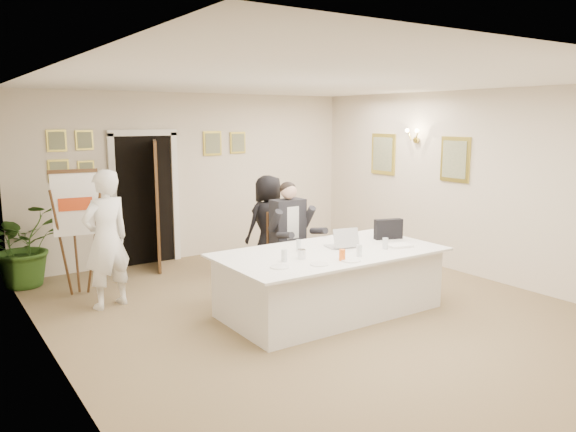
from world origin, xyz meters
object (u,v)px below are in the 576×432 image
at_px(seated_man, 290,234).
at_px(steel_jug, 302,254).
at_px(paper_stack, 399,246).
at_px(oj_glass, 342,255).
at_px(potted_palm, 24,245).
at_px(laptop, 340,236).
at_px(flip_chart, 77,239).
at_px(conference_table, 330,281).
at_px(standing_man, 106,239).
at_px(laptop_bag, 388,229).
at_px(standing_woman, 268,224).

distance_m(seated_man, steel_jug, 1.50).
relative_size(paper_stack, oj_glass, 2.28).
bearing_deg(potted_palm, laptop, -45.16).
distance_m(flip_chart, oj_glass, 3.63).
bearing_deg(flip_chart, oj_glass, -51.87).
distance_m(flip_chart, laptop, 3.52).
xyz_separation_m(conference_table, potted_palm, (-2.94, 3.31, 0.21)).
relative_size(standing_man, paper_stack, 5.92).
bearing_deg(laptop_bag, steel_jug, -153.60).
bearing_deg(potted_palm, standing_man, -65.63).
xyz_separation_m(potted_palm, paper_stack, (3.82, -3.62, 0.19)).
relative_size(flip_chart, paper_stack, 5.66).
bearing_deg(seated_man, flip_chart, 157.04).
distance_m(potted_palm, steel_jug, 4.21).
bearing_deg(steel_jug, oj_glass, -43.90).
relative_size(flip_chart, laptop, 4.66).
bearing_deg(potted_palm, laptop_bag, -38.39).
bearing_deg(standing_man, potted_palm, -82.08).
relative_size(standing_man, laptop, 4.87).
height_order(seated_man, potted_palm, seated_man).
distance_m(seated_man, laptop_bag, 1.39).
xyz_separation_m(standing_man, paper_stack, (3.09, -2.02, -0.09)).
bearing_deg(seated_man, laptop, -86.39).
bearing_deg(conference_table, potted_palm, 131.67).
bearing_deg(conference_table, laptop, 23.78).
height_order(seated_man, laptop, seated_man).
bearing_deg(laptop, steel_jug, -151.25).
bearing_deg(paper_stack, oj_glass, -172.39).
bearing_deg(laptop, laptop_bag, 12.49).
bearing_deg(paper_stack, potted_palm, 136.53).
bearing_deg(seated_man, standing_man, 169.83).
relative_size(laptop_bag, oj_glass, 2.95).
xyz_separation_m(seated_man, standing_woman, (0.16, 0.83, 0.00)).
xyz_separation_m(potted_palm, laptop, (3.18, -3.20, 0.32)).
bearing_deg(seated_man, laptop_bag, -48.74).
xyz_separation_m(laptop, paper_stack, (0.63, -0.41, -0.12)).
xyz_separation_m(conference_table, flip_chart, (-2.41, 2.41, 0.39)).
height_order(standing_man, potted_palm, standing_man).
height_order(potted_palm, oj_glass, potted_palm).
bearing_deg(potted_palm, oj_glass, -53.60).
bearing_deg(potted_palm, standing_woman, -21.34).
bearing_deg(flip_chart, seated_man, -24.93).
distance_m(standing_man, standing_woman, 2.61).
xyz_separation_m(standing_man, potted_palm, (-0.72, 1.60, -0.28)).
bearing_deg(standing_woman, laptop_bag, 107.15).
height_order(laptop_bag, steel_jug, laptop_bag).
xyz_separation_m(laptop_bag, oj_glass, (-1.26, -0.57, -0.07)).
height_order(flip_chart, laptop, flip_chart).
bearing_deg(steel_jug, paper_stack, -7.60).
height_order(conference_table, standing_man, standing_man).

